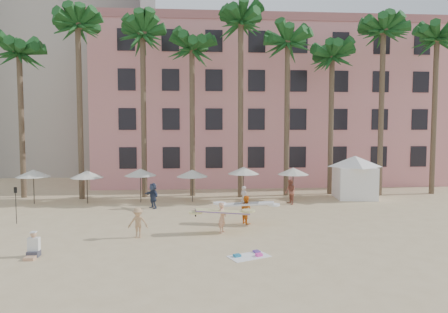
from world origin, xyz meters
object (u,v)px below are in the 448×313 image
Objects in this scene: pink_hotel at (265,108)px; carrier_yellow at (222,215)px; carrier_white at (246,208)px; cabana at (355,173)px.

pink_hotel is 11.70× the size of carrier_yellow.
carrier_yellow is 2.54m from carrier_white.
cabana is 15.38m from carrier_yellow.
cabana is at bearing -67.62° from pink_hotel.
pink_hotel is at bearing 77.32° from carrier_white.
pink_hotel is 22.56m from carrier_white.
pink_hotel reaches higher than carrier_yellow.
carrier_white is (1.58, 1.99, -0.03)m from carrier_yellow.
pink_hotel is 24.76m from carrier_yellow.
cabana is 12.90m from carrier_white.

